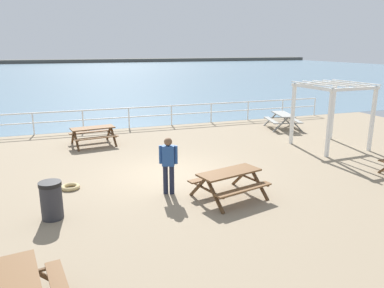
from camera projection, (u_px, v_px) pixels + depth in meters
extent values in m
cube|color=gray|center=(171.00, 177.00, 12.37)|extent=(30.00, 24.00, 0.20)
cube|color=slate|center=(81.00, 73.00, 60.51)|extent=(142.00, 90.00, 0.01)
cube|color=#4C4C47|center=(72.00, 63.00, 99.78)|extent=(142.00, 6.00, 1.80)
cube|color=white|center=(128.00, 108.00, 19.15)|extent=(23.00, 0.06, 0.06)
cube|color=white|center=(129.00, 117.00, 19.27)|extent=(23.00, 0.05, 0.05)
cylinder|color=white|center=(33.00, 124.00, 17.81)|extent=(0.07, 0.07, 1.05)
cylinder|color=white|center=(83.00, 121.00, 18.55)|extent=(0.07, 0.07, 1.05)
cylinder|color=white|center=(129.00, 118.00, 19.28)|extent=(0.07, 0.07, 1.05)
cylinder|color=white|center=(172.00, 116.00, 20.02)|extent=(0.07, 0.07, 1.05)
cylinder|color=white|center=(211.00, 113.00, 20.76)|extent=(0.07, 0.07, 1.05)
cylinder|color=white|center=(248.00, 111.00, 21.49)|extent=(0.07, 0.07, 1.05)
cylinder|color=white|center=(282.00, 109.00, 22.23)|extent=(0.07, 0.07, 1.05)
cylinder|color=white|center=(315.00, 107.00, 22.96)|extent=(0.07, 0.07, 1.05)
cube|color=brown|center=(14.00, 285.00, 5.40)|extent=(0.96, 1.88, 0.05)
cube|color=#50351E|center=(39.00, 273.00, 6.33)|extent=(0.80, 0.20, 0.79)
cube|color=#50351E|center=(14.00, 277.00, 6.15)|extent=(1.49, 0.28, 0.04)
cube|color=brown|center=(93.00, 128.00, 15.89)|extent=(1.88, 0.95, 0.05)
cube|color=brown|center=(90.00, 132.00, 16.50)|extent=(1.82, 0.52, 0.04)
cube|color=brown|center=(97.00, 138.00, 15.43)|extent=(1.82, 0.52, 0.04)
cube|color=#50351E|center=(109.00, 133.00, 16.65)|extent=(0.19, 0.80, 0.79)
cube|color=#50351E|center=(114.00, 136.00, 16.01)|extent=(0.19, 0.80, 0.79)
cube|color=#50351E|center=(111.00, 134.00, 16.32)|extent=(0.27, 1.49, 0.04)
cube|color=#50351E|center=(73.00, 137.00, 15.96)|extent=(0.19, 0.80, 0.79)
cube|color=#50351E|center=(76.00, 140.00, 15.31)|extent=(0.19, 0.80, 0.79)
cube|color=#50351E|center=(75.00, 137.00, 15.62)|extent=(0.27, 1.49, 0.04)
cube|color=gray|center=(283.00, 114.00, 19.14)|extent=(1.09, 1.91, 0.05)
cube|color=gray|center=(271.00, 120.00, 19.16)|extent=(0.67, 1.81, 0.04)
cube|color=gray|center=(294.00, 120.00, 19.28)|extent=(0.67, 1.81, 0.04)
cube|color=slate|center=(271.00, 119.00, 19.95)|extent=(0.79, 0.26, 0.79)
cube|color=slate|center=(285.00, 118.00, 20.03)|extent=(0.79, 0.26, 0.79)
cube|color=slate|center=(278.00, 118.00, 19.98)|extent=(1.47, 0.40, 0.04)
cube|color=slate|center=(281.00, 124.00, 18.45)|extent=(0.79, 0.26, 0.79)
cube|color=slate|center=(295.00, 124.00, 18.53)|extent=(0.79, 0.26, 0.79)
cube|color=slate|center=(288.00, 123.00, 18.48)|extent=(1.47, 0.40, 0.04)
cube|color=brown|center=(229.00, 172.00, 10.27)|extent=(1.92, 1.13, 0.05)
cube|color=brown|center=(215.00, 176.00, 10.84)|extent=(1.81, 0.70, 0.04)
cube|color=brown|center=(244.00, 189.00, 9.84)|extent=(1.81, 0.70, 0.04)
cube|color=#50351E|center=(241.00, 176.00, 11.08)|extent=(0.28, 0.79, 0.79)
cube|color=#50351E|center=(259.00, 183.00, 10.48)|extent=(0.28, 0.79, 0.79)
cube|color=#50351E|center=(250.00, 178.00, 10.77)|extent=(0.43, 1.47, 0.04)
cube|color=#50351E|center=(198.00, 187.00, 10.24)|extent=(0.28, 0.79, 0.79)
cube|color=#50351E|center=(215.00, 195.00, 9.64)|extent=(0.28, 0.79, 0.79)
cube|color=#50351E|center=(206.00, 189.00, 9.93)|extent=(0.43, 1.47, 0.04)
cylinder|color=#1E2338|center=(166.00, 180.00, 10.65)|extent=(0.14, 0.14, 0.85)
cylinder|color=#1E2338|center=(172.00, 180.00, 10.64)|extent=(0.14, 0.14, 0.85)
cube|color=#264C8C|center=(168.00, 156.00, 10.46)|extent=(0.40, 0.33, 0.58)
cylinder|color=#264C8C|center=(161.00, 155.00, 10.47)|extent=(0.09, 0.09, 0.52)
cylinder|color=#264C8C|center=(176.00, 155.00, 10.44)|extent=(0.09, 0.09, 0.52)
sphere|color=brown|center=(168.00, 142.00, 10.36)|extent=(0.23, 0.23, 0.23)
cube|color=white|center=(332.00, 112.00, 16.83)|extent=(0.12, 0.12, 2.50)
cube|color=white|center=(372.00, 121.00, 14.87)|extent=(0.12, 0.12, 2.50)
cube|color=white|center=(293.00, 115.00, 16.01)|extent=(0.12, 0.12, 2.50)
cube|color=white|center=(329.00, 125.00, 14.04)|extent=(0.12, 0.12, 2.50)
cube|color=white|center=(355.00, 85.00, 15.52)|extent=(0.27, 2.44, 0.12)
cube|color=white|center=(312.00, 87.00, 14.69)|extent=(0.27, 2.44, 0.12)
cube|color=white|center=(316.00, 84.00, 16.09)|extent=(2.44, 0.27, 0.12)
cube|color=white|center=(355.00, 89.00, 14.12)|extent=(2.44, 0.27, 0.12)
cube|color=white|center=(313.00, 84.00, 14.66)|extent=(0.24, 2.56, 0.04)
cube|color=white|center=(324.00, 84.00, 14.87)|extent=(0.24, 2.56, 0.04)
cube|color=white|center=(334.00, 83.00, 15.08)|extent=(0.24, 2.56, 0.04)
cube|color=white|center=(345.00, 83.00, 15.28)|extent=(0.24, 2.56, 0.04)
cube|color=white|center=(355.00, 82.00, 15.49)|extent=(0.24, 2.56, 0.04)
cylinder|color=#2D2D33|center=(52.00, 202.00, 9.09)|extent=(0.52, 0.52, 0.85)
cylinder|color=black|center=(50.00, 184.00, 8.97)|extent=(0.55, 0.55, 0.10)
torus|color=tan|center=(70.00, 187.00, 11.10)|extent=(0.55, 0.55, 0.11)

